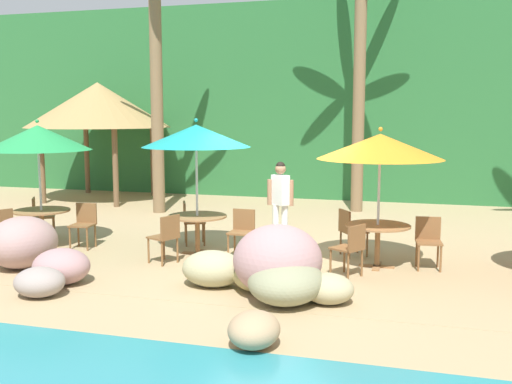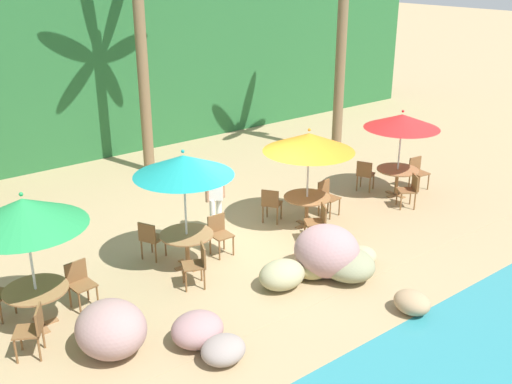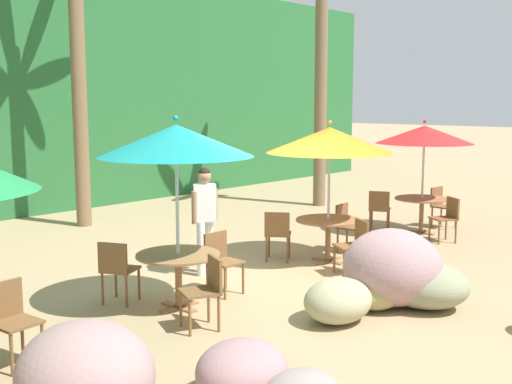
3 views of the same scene
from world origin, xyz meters
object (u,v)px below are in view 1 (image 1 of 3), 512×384
chair_orange_seaward (428,238)px  waiter_in_white (280,198)px  chair_orange_inland (350,229)px  chair_green_seaward (84,222)px  palapa_hut (98,105)px  dining_table_teal (197,222)px  dining_table_orange (378,232)px  dining_table_green (42,216)px  chair_green_inland (40,215)px  palm_tree_nearest (156,46)px  chair_teal_inland (190,220)px  umbrella_orange (380,147)px  chair_teal_left (166,235)px  chair_teal_seaward (242,229)px  palm_tree_second (361,35)px  chair_green_left (0,228)px  chair_orange_left (351,246)px  umbrella_green (38,138)px  umbrella_teal (196,136)px

chair_orange_seaward → waiter_in_white: bearing=164.4°
chair_orange_inland → chair_green_seaward: bearing=-172.1°
palapa_hut → waiter_in_white: 8.68m
dining_table_teal → dining_table_orange: bearing=-0.4°
chair_green_seaward → dining_table_teal: chair_green_seaward is taller
dining_table_green → chair_green_inland: (-0.53, 0.67, -0.10)m
chair_green_inland → dining_table_orange: (7.02, -0.43, 0.10)m
palm_tree_nearest → waiter_in_white: (4.10, -3.24, -3.35)m
chair_teal_inland → umbrella_orange: size_ratio=0.36×
chair_teal_inland → palm_tree_nearest: bearing=123.6°
chair_teal_left → umbrella_orange: (3.57, 0.79, 1.56)m
chair_teal_seaward → palm_tree_nearest: (-3.59, 4.10, 3.82)m
umbrella_orange → palm_tree_second: (-1.00, 5.84, 2.57)m
chair_green_left → waiter_in_white: size_ratio=0.51×
chair_orange_left → chair_teal_seaward: bearing=157.4°
umbrella_green → umbrella_orange: (6.48, 0.24, -0.08)m
chair_orange_left → waiter_in_white: size_ratio=0.51×
chair_teal_left → palapa_hut: bearing=128.0°
chair_orange_seaward → waiter_in_white: waiter_in_white is taller
dining_table_green → waiter_in_white: (4.54, 1.20, 0.37)m
dining_table_green → chair_orange_left: 6.15m
dining_table_teal → dining_table_green: bearing=-175.3°
chair_teal_seaward → palapa_hut: palapa_hut is taller
dining_table_teal → chair_teal_inland: 0.86m
chair_teal_seaward → palm_tree_nearest: size_ratio=0.13×
chair_green_seaward → chair_orange_seaward: bearing=2.2°
palm_tree_second → waiter_in_white: palm_tree_second is taller
umbrella_teal → chair_teal_seaward: size_ratio=2.91×
chair_green_seaward → chair_green_inland: size_ratio=1.00×
dining_table_green → palm_tree_second: (5.48, 6.08, 4.03)m
chair_teal_seaward → dining_table_orange: (2.45, -0.10, 0.10)m
dining_table_green → chair_teal_seaward: chair_teal_seaward is taller
umbrella_green → chair_orange_left: (6.13, -0.54, -1.64)m
chair_orange_inland → chair_orange_left: 1.44m
palm_tree_nearest → palapa_hut: (-2.78, 1.72, -1.47)m
palm_tree_second → umbrella_teal: bearing=-111.6°
chair_orange_seaward → chair_orange_inland: (-1.39, 0.47, 0.00)m
dining_table_orange → palm_tree_second: (-1.00, 5.84, 4.03)m
chair_orange_inland → waiter_in_white: waiter_in_white is taller
chair_green_seaward → palm_tree_nearest: (-0.40, 4.26, 3.82)m
umbrella_green → chair_green_inland: size_ratio=2.88×
palapa_hut → chair_green_seaward: bearing=-62.0°
dining_table_teal → palm_tree_second: (2.31, 5.82, 4.03)m
dining_table_green → palm_tree_second: bearing=47.9°
chair_teal_seaward → palapa_hut: (-6.37, 5.82, 2.35)m
dining_table_green → chair_teal_seaward: size_ratio=1.26×
chair_orange_inland → chair_green_left: bearing=-165.1°
chair_orange_seaward → palm_tree_second: size_ratio=0.12×
waiter_in_white → chair_teal_left: bearing=-132.9°
palm_tree_nearest → dining_table_green: bearing=-95.6°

